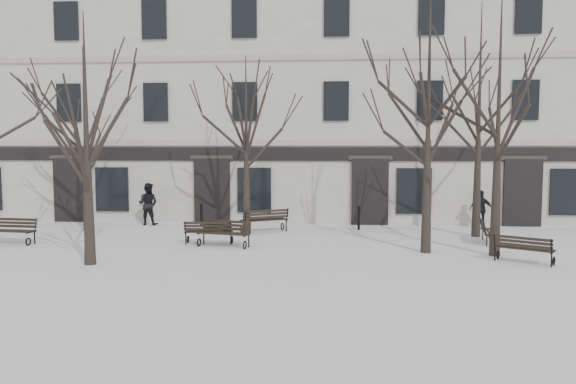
# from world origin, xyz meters

# --- Properties ---
(ground) EXTENTS (100.00, 100.00, 0.00)m
(ground) POSITION_xyz_m (0.00, 0.00, 0.00)
(ground) COLOR silver
(ground) RESTS_ON ground
(building) EXTENTS (40.40, 10.20, 11.40)m
(building) POSITION_xyz_m (0.00, 12.96, 5.52)
(building) COLOR beige
(building) RESTS_ON ground
(tree_1) EXTENTS (5.08, 5.08, 7.26)m
(tree_1) POSITION_xyz_m (-5.23, -1.02, 4.54)
(tree_1) COLOR black
(tree_1) RESTS_ON ground
(tree_2) EXTENTS (6.11, 6.11, 8.72)m
(tree_2) POSITION_xyz_m (4.87, 1.57, 5.45)
(tree_2) COLOR black
(tree_2) RESTS_ON ground
(tree_3) EXTENTS (5.75, 5.75, 8.22)m
(tree_3) POSITION_xyz_m (6.95, 1.21, 5.14)
(tree_3) COLOR black
(tree_3) RESTS_ON ground
(tree_4) EXTENTS (5.23, 5.23, 7.47)m
(tree_4) POSITION_xyz_m (-8.14, 5.38, 4.67)
(tree_4) COLOR black
(tree_4) RESTS_ON ground
(tree_5) EXTENTS (4.86, 4.86, 6.94)m
(tree_5) POSITION_xyz_m (-1.51, 5.03, 4.33)
(tree_5) COLOR black
(tree_5) RESTS_ON ground
(tree_6) EXTENTS (6.16, 6.16, 8.80)m
(tree_6) POSITION_xyz_m (7.33, 5.00, 5.50)
(tree_6) COLOR black
(tree_6) RESTS_ON ground
(bench_0) EXTENTS (1.86, 0.84, 0.91)m
(bench_0) POSITION_xyz_m (-9.52, 2.14, 0.49)
(bench_0) COLOR black
(bench_0) RESTS_ON ground
(bench_1) EXTENTS (1.69, 0.66, 0.84)m
(bench_1) POSITION_xyz_m (-2.49, 2.55, 0.46)
(bench_1) COLOR black
(bench_1) RESTS_ON ground
(bench_2) EXTENTS (1.70, 1.37, 0.84)m
(bench_2) POSITION_xyz_m (7.46, 0.07, 0.46)
(bench_2) COLOR black
(bench_2) RESTS_ON ground
(bench_3) EXTENTS (1.88, 1.04, 0.90)m
(bench_3) POSITION_xyz_m (-1.86, 2.16, 0.49)
(bench_3) COLOR black
(bench_3) RESTS_ON ground
(bench_4) EXTENTS (1.95, 1.50, 0.95)m
(bench_4) POSITION_xyz_m (-0.85, 5.44, 0.52)
(bench_4) COLOR black
(bench_4) RESTS_ON ground
(bench_5) EXTENTS (0.86, 1.69, 0.82)m
(bench_5) POSITION_xyz_m (7.38, 3.53, 0.44)
(bench_5) COLOR black
(bench_5) RESTS_ON ground
(bollard_a) EXTENTS (0.13, 0.13, 1.04)m
(bollard_a) POSITION_xyz_m (-3.72, 6.72, 0.56)
(bollard_a) COLOR black
(bollard_a) RESTS_ON ground
(bollard_b) EXTENTS (0.13, 0.13, 1.00)m
(bollard_b) POSITION_xyz_m (2.95, 6.43, 0.54)
(bollard_b) COLOR black
(bollard_b) RESTS_ON ground
(pedestrian_b) EXTENTS (0.95, 0.77, 1.84)m
(pedestrian_b) POSITION_xyz_m (-6.21, 7.21, 0.00)
(pedestrian_b) COLOR black
(pedestrian_b) RESTS_ON ground
(pedestrian_c) EXTENTS (1.01, 0.59, 1.61)m
(pedestrian_c) POSITION_xyz_m (8.08, 7.17, 0.00)
(pedestrian_c) COLOR black
(pedestrian_c) RESTS_ON ground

